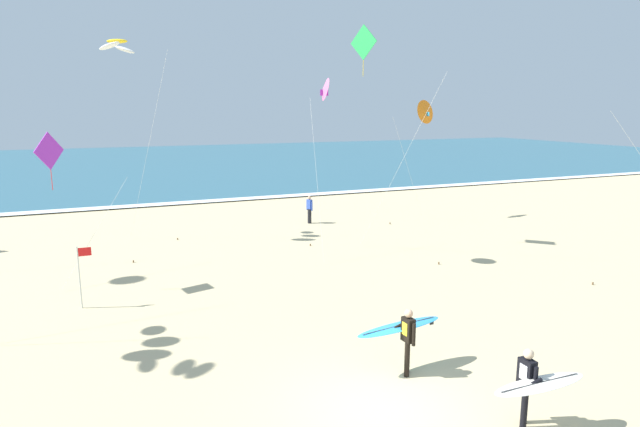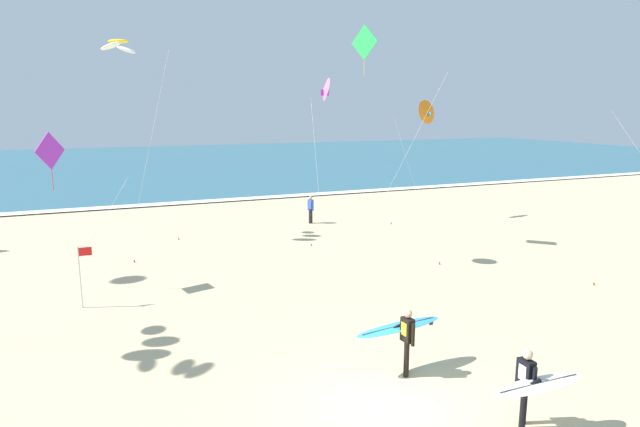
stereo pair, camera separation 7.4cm
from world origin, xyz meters
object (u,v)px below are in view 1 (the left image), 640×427
object	(u,v)px
surfer_lead	(533,383)
bystander_blue_top	(309,209)
surfer_trailing	(403,332)
kite_delta_amber_near	(426,112)
kite_diamond_emerald_far	(365,47)
kite_arc_golden_high	(117,46)
lifeguard_flag	(81,271)
kite_diamond_violet_close	(52,155)
kite_delta_rose_distant	(324,90)

from	to	relation	value
surfer_lead	bystander_blue_top	world-z (taller)	surfer_lead
surfer_trailing	bystander_blue_top	size ratio (longest dim) A/B	1.55
kite_delta_amber_near	kite_diamond_emerald_far	xyz separation A→B (m)	(-6.45, -4.65, 2.88)
surfer_trailing	kite_diamond_emerald_far	bearing A→B (deg)	67.45
kite_delta_amber_near	bystander_blue_top	distance (m)	8.85
kite_delta_amber_near	kite_arc_golden_high	bearing A→B (deg)	176.04
kite_diamond_emerald_far	lifeguard_flag	bearing A→B (deg)	-163.14
surfer_trailing	kite_arc_golden_high	xyz separation A→B (m)	(-5.35, 17.36, 8.33)
kite_arc_golden_high	kite_delta_amber_near	bearing A→B (deg)	-3.96
surfer_lead	lifeguard_flag	bearing A→B (deg)	127.60
kite_diamond_emerald_far	kite_diamond_violet_close	bearing A→B (deg)	-172.92
surfer_trailing	kite_delta_amber_near	world-z (taller)	kite_delta_amber_near
bystander_blue_top	lifeguard_flag	world-z (taller)	lifeguard_flag
surfer_lead	lifeguard_flag	size ratio (longest dim) A/B	1.06
surfer_lead	bystander_blue_top	distance (m)	20.82
kite_delta_amber_near	lifeguard_flag	world-z (taller)	kite_delta_amber_near
surfer_lead	kite_arc_golden_high	xyz separation A→B (m)	(-6.43, 20.54, 8.33)
kite_arc_golden_high	kite_delta_rose_distant	bearing A→B (deg)	-47.61
surfer_trailing	kite_diamond_emerald_far	xyz separation A→B (m)	(4.80, 11.56, 8.12)
kite_delta_amber_near	lifeguard_flag	bearing A→B (deg)	-155.90
kite_delta_amber_near	kite_diamond_violet_close	distance (m)	20.37
kite_delta_amber_near	kite_delta_rose_distant	xyz separation A→B (m)	(-9.36, -6.78, 0.90)
kite_delta_rose_distant	kite_diamond_violet_close	bearing A→B (deg)	176.93
kite_arc_golden_high	bystander_blue_top	size ratio (longest dim) A/B	6.10
kite_diamond_emerald_far	lifeguard_flag	world-z (taller)	kite_diamond_emerald_far
bystander_blue_top	lifeguard_flag	bearing A→B (deg)	-141.15
kite_diamond_emerald_far	kite_diamond_violet_close	size ratio (longest dim) A/B	1.78
surfer_lead	surfer_trailing	bearing A→B (deg)	108.75
kite_diamond_violet_close	kite_diamond_emerald_far	bearing A→B (deg)	7.08
kite_diamond_emerald_far	kite_diamond_violet_close	xyz separation A→B (m)	(-12.89, -1.60, -4.26)
bystander_blue_top	kite_delta_rose_distant	bearing A→B (deg)	-107.49
kite_diamond_violet_close	bystander_blue_top	distance (m)	15.09
lifeguard_flag	kite_delta_amber_near	bearing A→B (deg)	24.10
kite_delta_amber_near	kite_arc_golden_high	distance (m)	16.92
kite_diamond_emerald_far	kite_delta_rose_distant	world-z (taller)	kite_diamond_emerald_far
surfer_lead	kite_diamond_emerald_far	distance (m)	17.24
surfer_lead	kite_arc_golden_high	bearing A→B (deg)	107.38
kite_diamond_emerald_far	surfer_trailing	bearing A→B (deg)	-112.55
kite_diamond_emerald_far	bystander_blue_top	xyz separation A→B (m)	(-0.41, 5.81, -8.35)
kite_diamond_emerald_far	lifeguard_flag	xyz separation A→B (m)	(-12.22, -3.70, -7.90)
kite_delta_amber_near	kite_delta_rose_distant	distance (m)	11.59
surfer_lead	kite_diamond_emerald_far	xyz separation A→B (m)	(3.72, 14.74, 8.12)
kite_arc_golden_high	lifeguard_flag	xyz separation A→B (m)	(-2.07, -9.50, -8.11)
kite_arc_golden_high	kite_delta_rose_distant	size ratio (longest dim) A/B	1.26
surfer_trailing	kite_delta_rose_distant	xyz separation A→B (m)	(1.89, 9.43, 6.14)
kite_delta_rose_distant	kite_diamond_violet_close	world-z (taller)	kite_delta_rose_distant
bystander_blue_top	kite_diamond_emerald_far	bearing A→B (deg)	-86.01
kite_arc_golden_high	surfer_trailing	bearing A→B (deg)	-72.87
surfer_trailing	kite_arc_golden_high	distance (m)	19.98
surfer_trailing	kite_diamond_violet_close	world-z (taller)	kite_diamond_violet_close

